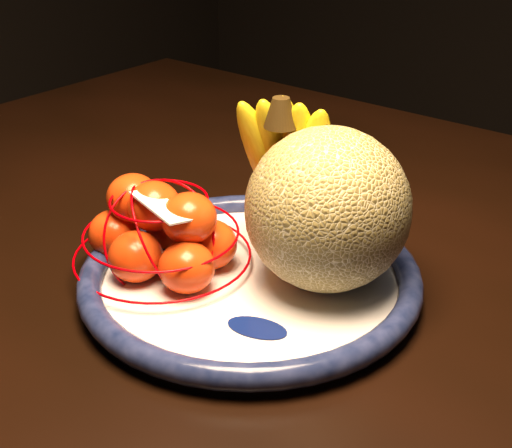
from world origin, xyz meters
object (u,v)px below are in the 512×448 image
Objects in this scene: dining_table at (354,307)px; cantaloupe at (327,209)px; fruit_bowl at (250,277)px; mandarin_bag at (161,232)px; banana_bunch at (290,164)px.

dining_table is 0.20m from cantaloupe.
mandarin_bag is (-0.09, -0.03, 0.04)m from fruit_bowl.
dining_table is 0.26m from mandarin_bag.
banana_bunch is 0.15m from mandarin_bag.
dining_table is at bearing 71.48° from fruit_bowl.
banana_bunch is (-0.01, 0.08, 0.10)m from fruit_bowl.
fruit_bowl is at bearing -105.76° from dining_table.
cantaloupe reaches higher than mandarin_bag.
mandarin_bag is at bearing -144.02° from banana_bunch.
fruit_bowl is at bearing -102.84° from banana_bunch.
fruit_bowl is 0.10m from mandarin_bag.
cantaloupe is (0.02, -0.10, 0.17)m from dining_table.
fruit_bowl reaches higher than dining_table.
dining_table is 0.21m from banana_bunch.
dining_table is at bearing 32.06° from banana_bunch.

